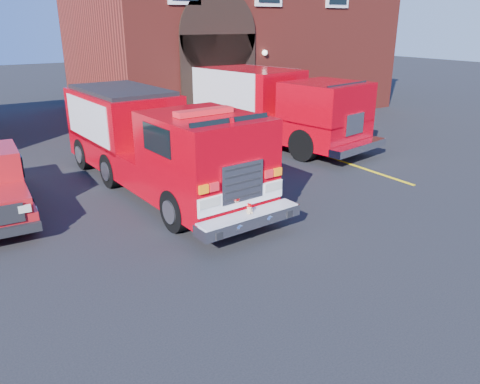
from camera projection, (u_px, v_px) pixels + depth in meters
ground at (212, 230)px, 10.70m from camera, size 100.00×100.00×0.00m
parking_stripe_near at (375, 172)px, 14.79m from camera, size 0.12×3.00×0.01m
parking_stripe_mid at (312, 151)px, 17.16m from camera, size 0.12×3.00×0.01m
parking_stripe_far at (265, 136)px, 19.53m from camera, size 0.12×3.00×0.01m
fire_station at (228, 26)px, 24.86m from camera, size 15.20×10.20×8.45m
fire_engine at (155, 142)px, 12.93m from camera, size 2.94×8.71×2.64m
secondary_truck at (265, 103)px, 18.21m from camera, size 4.11×8.81×2.75m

